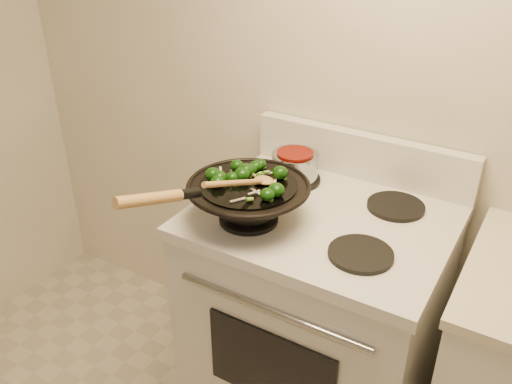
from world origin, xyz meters
The scene contains 5 objects.
stove centered at (-0.16, 1.17, 0.47)m, with size 0.78×0.67×1.08m.
wok centered at (-0.35, 1.02, 1.00)m, with size 0.37×0.60×0.23m.
stirfry centered at (-0.36, 1.03, 1.06)m, with size 0.26×0.25×0.04m.
wooden_spoon centered at (-0.32, 0.97, 1.08)m, with size 0.07×0.29×0.11m.
saucepan centered at (-0.35, 1.32, 0.98)m, with size 0.16×0.26×0.09m.
Camera 1 is at (0.39, -0.17, 1.79)m, focal length 38.00 mm.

